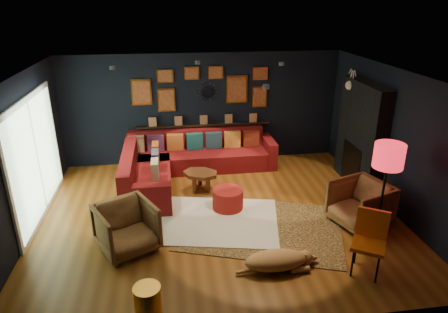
{
  "coord_description": "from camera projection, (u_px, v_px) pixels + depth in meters",
  "views": [
    {
      "loc": [
        -0.84,
        -6.41,
        3.79
      ],
      "look_at": [
        0.14,
        0.3,
        1.05
      ],
      "focal_mm": 32.0,
      "sensor_mm": 36.0,
      "label": 1
    }
  ],
  "objects": [
    {
      "name": "floor",
      "position": [
        219.0,
        215.0,
        7.42
      ],
      "size": [
        6.5,
        6.5,
        0.0
      ],
      "primitive_type": "plane",
      "color": "brown",
      "rests_on": "ground"
    },
    {
      "name": "room_walls",
      "position": [
        218.0,
        134.0,
        6.82
      ],
      "size": [
        6.5,
        6.5,
        6.5
      ],
      "color": "black",
      "rests_on": "ground"
    },
    {
      "name": "sectional",
      "position": [
        181.0,
        163.0,
        8.87
      ],
      "size": [
        3.41,
        2.69,
        0.86
      ],
      "color": "maroon",
      "rests_on": "ground"
    },
    {
      "name": "ledge",
      "position": [
        204.0,
        125.0,
        9.53
      ],
      "size": [
        3.2,
        0.12,
        0.04
      ],
      "primitive_type": "cube",
      "color": "black",
      "rests_on": "room_walls"
    },
    {
      "name": "gallery_wall",
      "position": [
        202.0,
        88.0,
        9.23
      ],
      "size": [
        3.15,
        0.04,
        1.02
      ],
      "color": "gold",
      "rests_on": "room_walls"
    },
    {
      "name": "sunburst_mirror",
      "position": [
        207.0,
        92.0,
        9.29
      ],
      "size": [
        0.47,
        0.16,
        0.47
      ],
      "color": "silver",
      "rests_on": "room_walls"
    },
    {
      "name": "fireplace",
      "position": [
        360.0,
        139.0,
        8.27
      ],
      "size": [
        0.31,
        1.6,
        2.2
      ],
      "color": "black",
      "rests_on": "ground"
    },
    {
      "name": "deer_head",
      "position": [
        358.0,
        85.0,
        8.35
      ],
      "size": [
        0.5,
        0.28,
        0.45
      ],
      "color": "white",
      "rests_on": "fireplace"
    },
    {
      "name": "sliding_door",
      "position": [
        36.0,
        158.0,
        7.12
      ],
      "size": [
        0.06,
        2.8,
        2.2
      ],
      "color": "white",
      "rests_on": "ground"
    },
    {
      "name": "ceiling_spots",
      "position": [
        212.0,
        69.0,
        7.19
      ],
      "size": [
        3.3,
        2.5,
        0.06
      ],
      "color": "black",
      "rests_on": "room_walls"
    },
    {
      "name": "shag_rug",
      "position": [
        213.0,
        221.0,
        7.21
      ],
      "size": [
        2.61,
        2.13,
        0.03
      ],
      "primitive_type": "cube",
      "rotation": [
        0.0,
        0.0,
        -0.21
      ],
      "color": "silver",
      "rests_on": "ground"
    },
    {
      "name": "leopard_rug",
      "position": [
        261.0,
        227.0,
        7.02
      ],
      "size": [
        3.24,
        2.76,
        0.02
      ],
      "primitive_type": "cube",
      "rotation": [
        0.0,
        0.0,
        -0.34
      ],
      "color": "#B18446",
      "rests_on": "ground"
    },
    {
      "name": "coffee_table",
      "position": [
        201.0,
        175.0,
        8.26
      ],
      "size": [
        0.92,
        0.83,
        0.38
      ],
      "rotation": [
        0.0,
        0.0,
        -0.43
      ],
      "color": "#592F19",
      "rests_on": "shag_rug"
    },
    {
      "name": "pouf",
      "position": [
        228.0,
        199.0,
        7.54
      ],
      "size": [
        0.58,
        0.58,
        0.38
      ],
      "primitive_type": "cylinder",
      "color": "maroon",
      "rests_on": "shag_rug"
    },
    {
      "name": "armchair_left",
      "position": [
        126.0,
        226.0,
        6.27
      ],
      "size": [
        1.11,
        1.09,
        0.87
      ],
      "primitive_type": "imported",
      "rotation": [
        0.0,
        0.0,
        0.48
      ],
      "color": "#C9864C",
      "rests_on": "ground"
    },
    {
      "name": "armchair_right",
      "position": [
        360.0,
        202.0,
        6.96
      ],
      "size": [
        1.04,
        1.08,
        0.89
      ],
      "primitive_type": "imported",
      "rotation": [
        0.0,
        0.0,
        -1.24
      ],
      "color": "#C9864C",
      "rests_on": "ground"
    },
    {
      "name": "gold_stool",
      "position": [
        148.0,
        302.0,
        5.02
      ],
      "size": [
        0.35,
        0.35,
        0.44
      ],
      "primitive_type": "cylinder",
      "color": "gold",
      "rests_on": "ground"
    },
    {
      "name": "orange_chair",
      "position": [
        370.0,
        237.0,
        5.74
      ],
      "size": [
        0.63,
        0.63,
        0.96
      ],
      "rotation": [
        0.0,
        0.0,
        -0.58
      ],
      "color": "black",
      "rests_on": "ground"
    },
    {
      "name": "floor_lamp",
      "position": [
        388.0,
        160.0,
        6.16
      ],
      "size": [
        0.47,
        0.47,
        1.7
      ],
      "color": "black",
      "rests_on": "ground"
    },
    {
      "name": "dog",
      "position": [
        276.0,
        257.0,
        5.87
      ],
      "size": [
        1.29,
        0.65,
        0.4
      ],
      "primitive_type": null,
      "rotation": [
        0.0,
        0.0,
        0.02
      ],
      "color": "#AF773F",
      "rests_on": "leopard_rug"
    }
  ]
}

